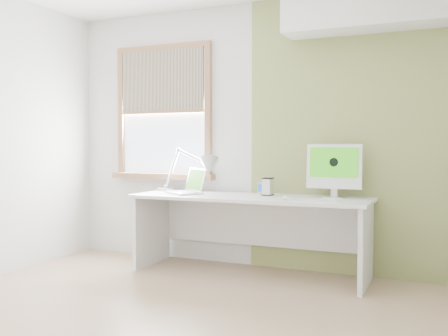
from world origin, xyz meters
The scene contains 12 objects.
room centered at (0.00, 0.00, 1.30)m, with size 4.04×3.54×2.64m.
accent_wall centered at (1.00, 1.74, 1.30)m, with size 2.00×0.02×2.60m, color #919951.
soffit centered at (1.20, 1.57, 2.40)m, with size 1.60×0.40×0.42m, color white.
window centered at (-1.00, 1.71, 1.54)m, with size 1.20×0.14×1.42m.
desk centered at (0.11, 1.44, 0.53)m, with size 2.20×0.70×0.73m.
desk_lamp centered at (-0.45, 1.51, 0.96)m, with size 0.77×0.34×0.44m.
laptop centered at (-0.52, 1.39, 0.79)m, with size 0.45×0.44×0.25m.
phone_dock centered at (0.17, 1.51, 0.76)m, with size 0.07×0.07×0.12m.
external_drive centered at (0.25, 1.51, 0.81)m, with size 0.08×0.13×0.17m.
imac centered at (0.85, 1.55, 1.00)m, with size 0.49×0.16×0.48m.
keyboard centered at (0.73, 1.22, 0.74)m, with size 0.42×0.17×0.02m.
mouse centered at (0.51, 1.24, 0.75)m, with size 0.06×0.11×0.03m, color white.
Camera 1 is at (1.76, -2.97, 1.19)m, focal length 40.69 mm.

